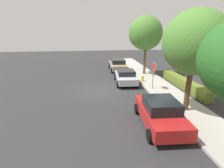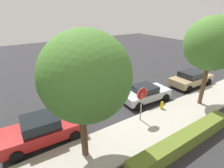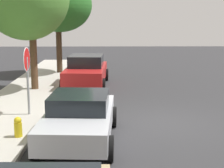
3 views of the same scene
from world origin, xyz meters
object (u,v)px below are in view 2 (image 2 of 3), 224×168
Objects in this scene: street_tree_near_corner at (212,44)px; street_tree_mid_block at (86,77)px; parked_car_tan at (191,78)px; fire_hydrant at (162,106)px; parked_car_silver at (145,93)px; stop_sign at (142,99)px; parked_car_red at (43,129)px.

street_tree_near_corner is 9.46m from street_tree_mid_block.
parked_car_tan is 6.04m from fire_hydrant.
fire_hydrant is at bearing 91.24° from parked_car_silver.
parked_car_tan is 5.44m from street_tree_near_corner.
stop_sign is 2.64m from fire_hydrant.
parked_car_tan is 0.72× the size of street_tree_mid_block.
street_tree_near_corner is at bearing 171.20° from stop_sign.
stop_sign is 0.55× the size of parked_car_tan.
street_tree_near_corner is (-3.12, 2.74, 3.98)m from parked_car_silver.
parked_car_tan is (-8.10, -1.75, -0.95)m from stop_sign.
fire_hydrant is at bearing -175.06° from stop_sign.
stop_sign is at bearing 40.47° from parked_car_silver.
parked_car_silver is 7.95m from parked_car_red.
street_tree_near_corner is at bearing 167.38° from parked_car_red.
fire_hydrant is (-7.98, 1.45, -0.41)m from parked_car_red.
parked_car_tan is at bearing -167.90° from street_tree_mid_block.
stop_sign is 6.02m from parked_car_red.
parked_car_silver is 5.75m from street_tree_near_corner.
parked_car_red is 4.63m from street_tree_mid_block.
street_tree_mid_block reaches higher than parked_car_red.
parked_car_silver is (-2.24, -1.91, -1.01)m from stop_sign.
stop_sign reaches higher than fire_hydrant.
parked_car_red reaches higher than parked_car_silver.
fire_hydrant is at bearing -18.41° from street_tree_near_corner.
parked_car_red is at bearing -16.10° from stop_sign.
stop_sign is 3.11m from parked_car_silver.
parked_car_red is at bearing -12.62° from street_tree_near_corner.
parked_car_silver is 0.90× the size of parked_car_tan.
street_tree_mid_block is at bearing 9.41° from fire_hydrant.
parked_car_silver is 7.81m from street_tree_mid_block.
stop_sign is at bearing -168.16° from street_tree_mid_block.
parked_car_silver is 5.69× the size of fire_hydrant.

